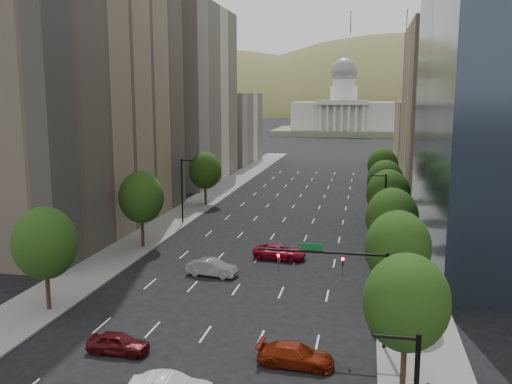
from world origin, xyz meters
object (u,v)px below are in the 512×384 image
Objects in this scene: car_red_near at (296,355)px; car_maroon at (118,343)px; car_red_far at (280,252)px; car_silver at (212,268)px; capitol at (343,115)px; traffic_signal at (350,276)px.

car_red_near is 1.17× the size of car_maroon.
car_maroon is 0.77× the size of car_red_far.
car_maroon is 17.73m from car_silver.
capitol is 199.43m from car_red_far.
car_red_near is at bearing -141.19° from car_silver.
capitol is 11.78× the size of car_red_near.
car_red_far reaches higher than car_maroon.
traffic_signal is 19.73m from car_silver.
car_maroon is at bearing 168.73° from car_red_far.
capitol is at bearing 6.43° from car_silver.
capitol is 206.41m from car_silver.
car_silver is (-13.75, 13.47, -4.35)m from traffic_signal.
car_red_far is at bearing 111.68° from traffic_signal.
car_red_near is (7.24, -223.33, -7.84)m from capitol.
car_silver is at bearing 146.60° from car_red_far.
traffic_signal is 1.79× the size of car_red_near.
capitol is 10.59× the size of car_red_far.
traffic_signal is 0.15× the size of capitol.
capitol is 11.95× the size of car_silver.
car_red_near is 0.90× the size of car_red_far.
traffic_signal is at bearing -39.25° from car_red_near.
capitol reaches higher than car_silver.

